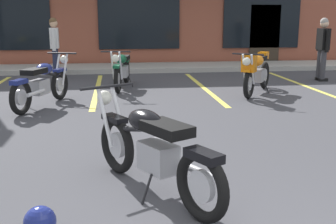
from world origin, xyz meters
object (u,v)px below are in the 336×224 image
person_in_shorts_foreground (323,45)px  helmet_on_pavement (40,222)px  motorcycle_red_sportbike (42,83)px  motorcycle_foreground_classic (152,148)px  person_in_black_shirt (55,44)px  motorcycle_silver_naked (122,69)px  motorcycle_black_cruiser (256,71)px

person_in_shorts_foreground → helmet_on_pavement: bearing=-129.2°
person_in_shorts_foreground → motorcycle_red_sportbike: bearing=-160.5°
motorcycle_foreground_classic → motorcycle_red_sportbike: same height
motorcycle_red_sportbike → person_in_black_shirt: 3.86m
motorcycle_red_sportbike → helmet_on_pavement: bearing=-81.1°
motorcycle_foreground_classic → motorcycle_silver_naked: bearing=91.7°
person_in_shorts_foreground → helmet_on_pavement: 9.75m
motorcycle_foreground_classic → motorcycle_black_cruiser: bearing=61.3°
motorcycle_silver_naked → person_in_black_shirt: size_ratio=1.25×
motorcycle_silver_naked → motorcycle_red_sportbike: bearing=-129.2°
motorcycle_silver_naked → motorcycle_black_cruiser: bearing=-21.4°
motorcycle_red_sportbike → person_in_black_shirt: (-0.25, 3.83, 0.49)m
motorcycle_foreground_classic → helmet_on_pavement: (-0.97, -0.75, -0.33)m
motorcycle_red_sportbike → motorcycle_silver_naked: (1.57, 1.92, 0.00)m
motorcycle_foreground_classic → motorcycle_red_sportbike: 4.67m
motorcycle_red_sportbike → person_in_shorts_foreground: size_ratio=1.20×
motorcycle_red_sportbike → motorcycle_black_cruiser: (4.54, 0.76, 0.07)m
motorcycle_black_cruiser → person_in_shorts_foreground: (2.39, 1.69, 0.42)m
motorcycle_foreground_classic → motorcycle_silver_naked: (-0.19, 6.25, 0.00)m
motorcycle_foreground_classic → motorcycle_black_cruiser: 5.80m
motorcycle_red_sportbike → person_in_shorts_foreground: bearing=19.5°
motorcycle_silver_naked → helmet_on_pavement: 7.05m
person_in_black_shirt → helmet_on_pavement: bearing=-83.3°
motorcycle_black_cruiser → helmet_on_pavement: size_ratio=7.11×
motorcycle_red_sportbike → helmet_on_pavement: 5.15m
motorcycle_silver_naked → person_in_black_shirt: bearing=133.7°
motorcycle_foreground_classic → person_in_shorts_foreground: person_in_shorts_foreground is taller
motorcycle_silver_naked → person_in_black_shirt: person_in_black_shirt is taller
motorcycle_foreground_classic → motorcycle_black_cruiser: (2.78, 5.08, 0.07)m
motorcycle_foreground_classic → motorcycle_silver_naked: 6.25m
motorcycle_red_sportbike → person_in_black_shirt: size_ratio=1.20×
motorcycle_foreground_classic → helmet_on_pavement: motorcycle_foreground_classic is taller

